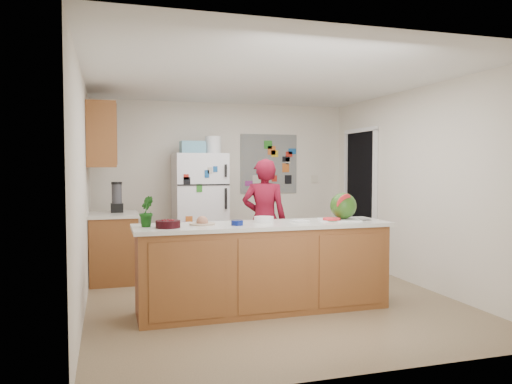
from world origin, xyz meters
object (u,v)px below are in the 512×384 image
object	(u,v)px
refrigerator	(200,211)
person	(264,220)
cherry_bowl	(168,224)
watermelon	(343,206)

from	to	relation	value
refrigerator	person	size ratio (longest dim) A/B	1.06
person	refrigerator	bearing A→B (deg)	-38.19
refrigerator	cherry_bowl	distance (m)	2.58
person	watermelon	size ratio (longest dim) A/B	5.56
cherry_bowl	watermelon	bearing A→B (deg)	4.18
person	cherry_bowl	world-z (taller)	person
person	watermelon	bearing A→B (deg)	131.57
refrigerator	cherry_bowl	size ratio (longest dim) A/B	7.14
refrigerator	watermelon	world-z (taller)	refrigerator
refrigerator	person	distance (m)	1.26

